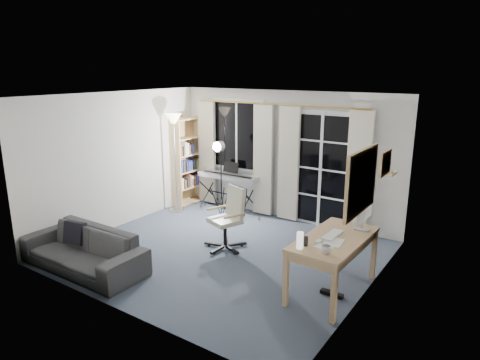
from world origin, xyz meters
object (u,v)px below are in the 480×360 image
(studio_light, at_px, (219,155))
(monitor, at_px, (363,209))
(bookshelf, at_px, (188,163))
(sofa, at_px, (82,243))
(keyboard_piano, at_px, (228,177))
(desk, at_px, (334,244))
(mug, at_px, (326,248))
(office_chair, at_px, (231,212))
(torchiere_lamp, at_px, (174,133))

(studio_light, height_order, monitor, studio_light)
(bookshelf, distance_m, sofa, 3.37)
(bookshelf, bearing_deg, keyboard_piano, 2.39)
(bookshelf, height_order, sofa, bookshelf)
(desk, relative_size, monitor, 2.63)
(studio_light, relative_size, mug, 12.44)
(sofa, bearing_deg, office_chair, 53.74)
(mug, height_order, sofa, mug)
(bookshelf, relative_size, torchiere_lamp, 0.93)
(office_chair, relative_size, desk, 0.70)
(bookshelf, height_order, studio_light, bookshelf)
(studio_light, xyz_separation_m, desk, (2.89, -1.49, -0.56))
(bookshelf, height_order, torchiere_lamp, torchiere_lamp)
(office_chair, distance_m, sofa, 2.24)
(bookshelf, relative_size, sofa, 0.92)
(keyboard_piano, relative_size, sofa, 0.65)
(office_chair, xyz_separation_m, monitor, (2.08, 0.01, 0.44))
(bookshelf, bearing_deg, desk, -23.12)
(keyboard_piano, xyz_separation_m, office_chair, (1.08, -1.43, -0.12))
(bookshelf, xyz_separation_m, mug, (4.10, -2.36, -0.06))
(torchiere_lamp, bearing_deg, sofa, -76.56)
(keyboard_piano, distance_m, sofa, 3.27)
(keyboard_piano, xyz_separation_m, monitor, (3.16, -1.42, 0.32))
(torchiere_lamp, relative_size, studio_light, 1.29)
(torchiere_lamp, bearing_deg, desk, -18.59)
(bookshelf, height_order, office_chair, bookshelf)
(sofa, bearing_deg, torchiere_lamp, 102.75)
(desk, distance_m, monitor, 0.62)
(office_chair, distance_m, desk, 1.94)
(keyboard_piano, bearing_deg, torchiere_lamp, -146.24)
(keyboard_piano, bearing_deg, sofa, -94.48)
(desk, distance_m, sofa, 3.48)
(torchiere_lamp, height_order, sofa, torchiere_lamp)
(torchiere_lamp, bearing_deg, monitor, -11.74)
(studio_light, distance_m, sofa, 3.00)
(mug, bearing_deg, sofa, -165.08)
(monitor, relative_size, mug, 4.40)
(torchiere_lamp, distance_m, office_chair, 2.33)
(desk, bearing_deg, mug, -76.92)
(keyboard_piano, relative_size, office_chair, 1.29)
(sofa, bearing_deg, mug, 14.24)
(monitor, height_order, mug, monitor)
(bookshelf, distance_m, office_chair, 2.56)
(monitor, bearing_deg, sofa, -149.88)
(studio_light, relative_size, office_chair, 1.53)
(torchiere_lamp, height_order, monitor, torchiere_lamp)
(keyboard_piano, xyz_separation_m, sofa, (-0.22, -3.25, -0.31))
(studio_light, bearing_deg, office_chair, -40.67)
(monitor, relative_size, sofa, 0.27)
(office_chair, xyz_separation_m, mug, (1.99, -0.94, 0.22))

